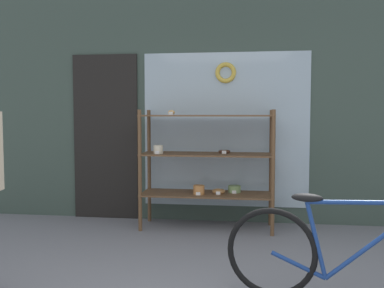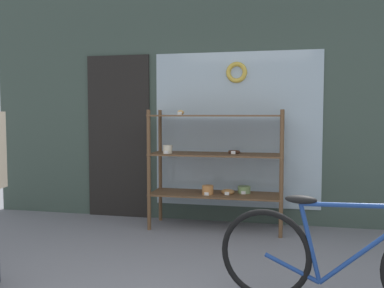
{
  "view_description": "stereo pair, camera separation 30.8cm",
  "coord_description": "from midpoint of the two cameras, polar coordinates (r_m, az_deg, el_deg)",
  "views": [
    {
      "loc": [
        0.5,
        -2.33,
        1.34
      ],
      "look_at": [
        0.0,
        1.33,
        1.08
      ],
      "focal_mm": 40.0,
      "sensor_mm": 36.0,
      "label": 1
    },
    {
      "loc": [
        0.8,
        -2.27,
        1.34
      ],
      "look_at": [
        0.0,
        1.33,
        1.08
      ],
      "focal_mm": 40.0,
      "sensor_mm": 36.0,
      "label": 2
    }
  ],
  "objects": [
    {
      "name": "bicycle",
      "position": [
        3.2,
        22.32,
        -14.25
      ],
      "size": [
        1.73,
        0.5,
        0.79
      ],
      "rotation": [
        0.0,
        0.0,
        -0.19
      ],
      "color": "black",
      "rests_on": "ground_plane"
    },
    {
      "name": "display_case",
      "position": [
        5.0,
        4.99,
        -2.15
      ],
      "size": [
        1.54,
        0.5,
        1.39
      ],
      "color": "brown",
      "rests_on": "ground_plane"
    },
    {
      "name": "storefront_facade",
      "position": [
        5.36,
        5.18,
        6.6
      ],
      "size": [
        6.18,
        0.13,
        3.24
      ],
      "color": "#3D4C42",
      "rests_on": "ground_plane"
    }
  ]
}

